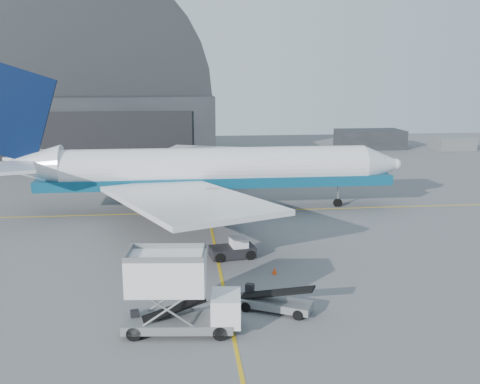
{
  "coord_description": "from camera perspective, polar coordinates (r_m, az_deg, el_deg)",
  "views": [
    {
      "loc": [
        -2.9,
        -40.45,
        15.63
      ],
      "look_at": [
        2.68,
        10.03,
        4.5
      ],
      "focal_mm": 40.0,
      "sensor_mm": 36.0,
      "label": 1
    }
  ],
  "objects": [
    {
      "name": "traffic_cone",
      "position": [
        43.47,
        3.71,
        -8.38
      ],
      "size": [
        0.37,
        0.37,
        0.54
      ],
      "color": "#EE4007",
      "rests_on": "ground"
    },
    {
      "name": "ground",
      "position": [
        43.46,
        -2.08,
        -8.72
      ],
      "size": [
        200.0,
        200.0,
        0.0
      ],
      "primitive_type": "plane",
      "color": "#565659",
      "rests_on": "ground"
    },
    {
      "name": "pushback_tug",
      "position": [
        47.05,
        -0.68,
        -6.18
      ],
      "size": [
        4.14,
        2.79,
        1.79
      ],
      "rotation": [
        0.0,
        0.0,
        0.15
      ],
      "color": "black",
      "rests_on": "ground"
    },
    {
      "name": "catering_truck",
      "position": [
        33.63,
        -6.71,
        -10.68
      ],
      "size": [
        7.45,
        3.39,
        4.97
      ],
      "rotation": [
        0.0,
        0.0,
        -0.1
      ],
      "color": "slate",
      "rests_on": "ground"
    },
    {
      "name": "belt_loader_b",
      "position": [
        36.96,
        3.67,
        -11.62
      ],
      "size": [
        5.23,
        3.73,
        2.02
      ],
      "rotation": [
        0.0,
        0.0,
        -0.46
      ],
      "color": "slate",
      "rests_on": "ground"
    },
    {
      "name": "distant_bldg_b",
      "position": [
        123.93,
        21.68,
        4.24
      ],
      "size": [
        8.0,
        6.0,
        2.8
      ],
      "primitive_type": "cube",
      "color": "slate",
      "rests_on": "ground"
    },
    {
      "name": "hangar",
      "position": [
        107.29,
        -16.74,
        8.59
      ],
      "size": [
        50.0,
        28.3,
        28.0
      ],
      "color": "black",
      "rests_on": "ground"
    },
    {
      "name": "distant_bldg_a",
      "position": [
        120.67,
        13.61,
        4.57
      ],
      "size": [
        14.0,
        8.0,
        4.0
      ],
      "primitive_type": "cube",
      "color": "black",
      "rests_on": "ground"
    },
    {
      "name": "belt_loader_a",
      "position": [
        34.66,
        -7.91,
        -13.49
      ],
      "size": [
        5.06,
        2.48,
        1.89
      ],
      "rotation": [
        0.0,
        0.0,
        0.19
      ],
      "color": "slate",
      "rests_on": "ground"
    },
    {
      "name": "taxi_lines",
      "position": [
        55.44,
        -3.06,
        -4.02
      ],
      "size": [
        80.0,
        42.12,
        0.02
      ],
      "color": "gold",
      "rests_on": "ground"
    },
    {
      "name": "airliner",
      "position": [
        62.42,
        -4.28,
        2.33
      ],
      "size": [
        48.87,
        47.39,
        17.15
      ],
      "color": "white",
      "rests_on": "ground"
    }
  ]
}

